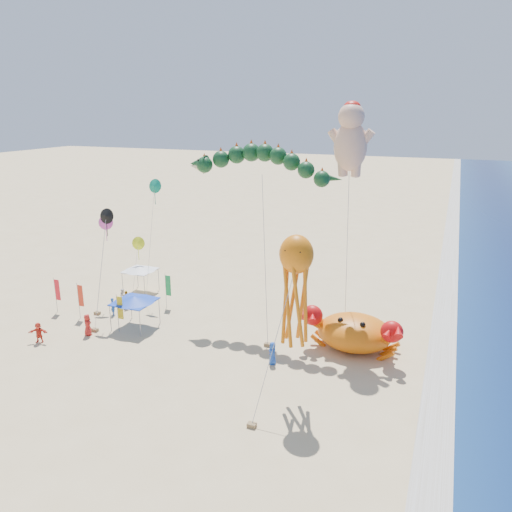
# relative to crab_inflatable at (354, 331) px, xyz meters

# --- Properties ---
(ground) EXTENTS (320.00, 320.00, 0.00)m
(ground) POSITION_rel_crab_inflatable_xyz_m (-5.79, -2.20, -1.45)
(ground) COLOR #D1B784
(ground) RESTS_ON ground
(foam_strip) EXTENTS (320.00, 320.00, 0.00)m
(foam_strip) POSITION_rel_crab_inflatable_xyz_m (6.21, -2.20, -1.44)
(foam_strip) COLOR silver
(foam_strip) RESTS_ON ground
(crab_inflatable) EXTENTS (7.51, 5.24, 3.29)m
(crab_inflatable) POSITION_rel_crab_inflatable_xyz_m (0.00, 0.00, 0.00)
(crab_inflatable) COLOR orange
(crab_inflatable) RESTS_ON ground
(dragon_kite) EXTENTS (12.32, 5.97, 14.24)m
(dragon_kite) POSITION_rel_crab_inflatable_xyz_m (-8.62, 2.73, 11.44)
(dragon_kite) COLOR #0E3619
(dragon_kite) RESTS_ON ground
(cherub_kite) EXTENTS (2.45, 2.18, 17.88)m
(cherub_kite) POSITION_rel_crab_inflatable_xyz_m (-1.62, 2.94, 13.88)
(cherub_kite) COLOR #ECB390
(cherub_kite) RESTS_ON ground
(octopus_kite) EXTENTS (2.46, 5.01, 10.45)m
(octopus_kite) POSITION_rel_crab_inflatable_xyz_m (-2.31, -7.73, 6.15)
(octopus_kite) COLOR orange
(octopus_kite) RESTS_ON ground
(canopy_blue) EXTENTS (3.37, 3.37, 2.71)m
(canopy_blue) POSITION_rel_crab_inflatable_xyz_m (-17.49, -2.65, 0.99)
(canopy_blue) COLOR gray
(canopy_blue) RESTS_ON ground
(canopy_white) EXTENTS (2.99, 2.99, 2.71)m
(canopy_white) POSITION_rel_crab_inflatable_xyz_m (-21.72, 4.39, 0.99)
(canopy_white) COLOR gray
(canopy_white) RESTS_ON ground
(feather_flags) EXTENTS (9.00, 5.94, 3.20)m
(feather_flags) POSITION_rel_crab_inflatable_xyz_m (-20.89, -1.85, 0.56)
(feather_flags) COLOR gray
(feather_flags) RESTS_ON ground
(beachgoers) EXTENTS (19.12, 9.68, 1.76)m
(beachgoers) POSITION_rel_crab_inflatable_xyz_m (-18.67, -3.64, -0.63)
(beachgoers) COLOR #1C4BA7
(beachgoers) RESTS_ON ground
(small_kites) EXTENTS (4.61, 10.00, 11.23)m
(small_kites) POSITION_rel_crab_inflatable_xyz_m (-21.28, 2.06, 5.66)
(small_kites) COLOR black
(small_kites) RESTS_ON ground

